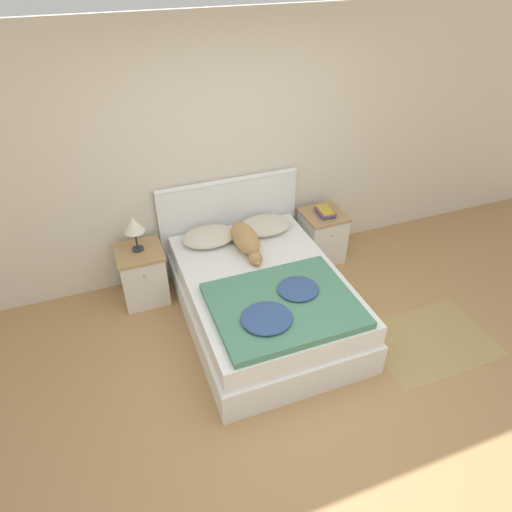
{
  "coord_description": "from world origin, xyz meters",
  "views": [
    {
      "loc": [
        -1.2,
        -1.91,
        3.07
      ],
      "look_at": [
        -0.0,
        1.26,
        0.63
      ],
      "focal_mm": 32.0,
      "sensor_mm": 36.0,
      "label": 1
    }
  ],
  "objects": [
    {
      "name": "table_lamp",
      "position": [
        -0.99,
        1.83,
        0.84
      ],
      "size": [
        0.19,
        0.19,
        0.36
      ],
      "color": "#2D2D33",
      "rests_on": "nightstand_left"
    },
    {
      "name": "nightstand_left",
      "position": [
        -0.99,
        1.81,
        0.29
      ],
      "size": [
        0.45,
        0.46,
        0.57
      ],
      "color": "silver",
      "rests_on": "ground_plane"
    },
    {
      "name": "quilt",
      "position": [
        -0.01,
        0.62,
        0.57
      ],
      "size": [
        1.17,
        0.95,
        0.11
      ],
      "color": "#4C8466",
      "rests_on": "bed"
    },
    {
      "name": "rug",
      "position": [
        1.32,
        0.27,
        0.0
      ],
      "size": [
        1.12,
        0.8,
        0.0
      ],
      "color": "tan",
      "rests_on": "ground_plane"
    },
    {
      "name": "book_stack",
      "position": [
        0.99,
        1.79,
        0.6
      ],
      "size": [
        0.19,
        0.23,
        0.07
      ],
      "color": "#285689",
      "rests_on": "nightstand_right"
    },
    {
      "name": "wall_back",
      "position": [
        0.0,
        2.13,
        1.27
      ],
      "size": [
        9.0,
        0.06,
        2.55
      ],
      "color": "beige",
      "rests_on": "ground_plane"
    },
    {
      "name": "nightstand_right",
      "position": [
        0.99,
        1.81,
        0.29
      ],
      "size": [
        0.45,
        0.46,
        0.57
      ],
      "color": "silver",
      "rests_on": "ground_plane"
    },
    {
      "name": "pillow_right",
      "position": [
        0.3,
        1.79,
        0.59
      ],
      "size": [
        0.54,
        0.39,
        0.12
      ],
      "color": "beige",
      "rests_on": "bed"
    },
    {
      "name": "ground_plane",
      "position": [
        0.0,
        0.0,
        0.0
      ],
      "size": [
        16.0,
        16.0,
        0.0
      ],
      "primitive_type": "plane",
      "color": "tan"
    },
    {
      "name": "headboard",
      "position": [
        -0.0,
        2.06,
        0.54
      ],
      "size": [
        1.49,
        0.06,
        1.04
      ],
      "color": "white",
      "rests_on": "ground_plane"
    },
    {
      "name": "pillow_left",
      "position": [
        -0.3,
        1.79,
        0.59
      ],
      "size": [
        0.54,
        0.39,
        0.12
      ],
      "color": "beige",
      "rests_on": "bed"
    },
    {
      "name": "dog",
      "position": [
        -0.0,
        1.55,
        0.63
      ],
      "size": [
        0.23,
        0.71,
        0.22
      ],
      "color": "tan",
      "rests_on": "bed"
    },
    {
      "name": "bed",
      "position": [
        -0.0,
        1.07,
        0.26
      ],
      "size": [
        1.41,
        1.93,
        0.53
      ],
      "color": "white",
      "rests_on": "ground_plane"
    }
  ]
}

